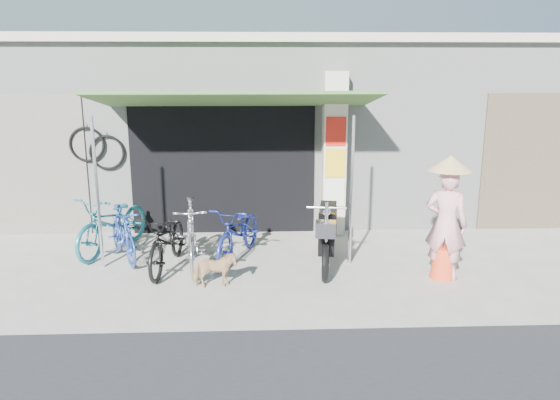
{
  "coord_description": "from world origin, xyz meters",
  "views": [
    {
      "loc": [
        -0.55,
        -7.45,
        3.05
      ],
      "look_at": [
        -0.2,
        1.0,
        1.0
      ],
      "focal_mm": 35.0,
      "sensor_mm": 36.0,
      "label": 1
    }
  ],
  "objects_px": {
    "bike_blue": "(123,234)",
    "bike_black": "(168,240)",
    "bike_silver": "(191,235)",
    "bike_navy": "(239,232)",
    "moped": "(327,233)",
    "bike_teal": "(113,223)",
    "nun": "(446,219)",
    "street_dog": "(215,270)"
  },
  "relations": [
    {
      "from": "bike_navy",
      "to": "moped",
      "type": "relative_size",
      "value": 0.88
    },
    {
      "from": "bike_silver",
      "to": "moped",
      "type": "xyz_separation_m",
      "value": [
        2.14,
        0.05,
        -0.01
      ]
    },
    {
      "from": "bike_silver",
      "to": "nun",
      "type": "distance_m",
      "value": 3.86
    },
    {
      "from": "bike_blue",
      "to": "street_dog",
      "type": "relative_size",
      "value": 2.33
    },
    {
      "from": "bike_blue",
      "to": "bike_black",
      "type": "bearing_deg",
      "value": -56.08
    },
    {
      "from": "bike_black",
      "to": "street_dog",
      "type": "distance_m",
      "value": 1.13
    },
    {
      "from": "bike_blue",
      "to": "bike_navy",
      "type": "height_order",
      "value": "bike_navy"
    },
    {
      "from": "bike_navy",
      "to": "bike_silver",
      "type": "bearing_deg",
      "value": -135.92
    },
    {
      "from": "bike_navy",
      "to": "moped",
      "type": "height_order",
      "value": "moped"
    },
    {
      "from": "bike_teal",
      "to": "street_dog",
      "type": "relative_size",
      "value": 3.09
    },
    {
      "from": "moped",
      "to": "bike_black",
      "type": "bearing_deg",
      "value": -168.72
    },
    {
      "from": "bike_silver",
      "to": "moped",
      "type": "relative_size",
      "value": 0.88
    },
    {
      "from": "bike_black",
      "to": "nun",
      "type": "xyz_separation_m",
      "value": [
        4.15,
        -0.55,
        0.44
      ]
    },
    {
      "from": "bike_silver",
      "to": "bike_navy",
      "type": "xyz_separation_m",
      "value": [
        0.73,
        0.35,
        -0.07
      ]
    },
    {
      "from": "bike_black",
      "to": "moped",
      "type": "xyz_separation_m",
      "value": [
        2.49,
        0.1,
        0.05
      ]
    },
    {
      "from": "moped",
      "to": "nun",
      "type": "height_order",
      "value": "nun"
    },
    {
      "from": "bike_blue",
      "to": "street_dog",
      "type": "xyz_separation_m",
      "value": [
        1.57,
        -1.23,
        -0.17
      ]
    },
    {
      "from": "bike_blue",
      "to": "bike_black",
      "type": "distance_m",
      "value": 0.9
    },
    {
      "from": "bike_teal",
      "to": "nun",
      "type": "distance_m",
      "value": 5.4
    },
    {
      "from": "bike_black",
      "to": "bike_silver",
      "type": "height_order",
      "value": "bike_silver"
    },
    {
      "from": "bike_blue",
      "to": "nun",
      "type": "bearing_deg",
      "value": -38.35
    },
    {
      "from": "bike_teal",
      "to": "bike_navy",
      "type": "bearing_deg",
      "value": 8.54
    },
    {
      "from": "bike_blue",
      "to": "bike_silver",
      "type": "distance_m",
      "value": 1.21
    },
    {
      "from": "bike_blue",
      "to": "nun",
      "type": "xyz_separation_m",
      "value": [
        4.94,
        -0.99,
        0.47
      ]
    },
    {
      "from": "bike_black",
      "to": "bike_teal",
      "type": "bearing_deg",
      "value": 147.26
    },
    {
      "from": "bike_blue",
      "to": "bike_black",
      "type": "height_order",
      "value": "bike_black"
    },
    {
      "from": "bike_teal",
      "to": "bike_blue",
      "type": "relative_size",
      "value": 1.32
    },
    {
      "from": "street_dog",
      "to": "nun",
      "type": "bearing_deg",
      "value": -90.24
    },
    {
      "from": "nun",
      "to": "bike_blue",
      "type": "bearing_deg",
      "value": 17.27
    },
    {
      "from": "bike_teal",
      "to": "street_dog",
      "type": "bearing_deg",
      "value": -21.57
    },
    {
      "from": "moped",
      "to": "nun",
      "type": "xyz_separation_m",
      "value": [
        1.66,
        -0.65,
        0.39
      ]
    },
    {
      "from": "bike_blue",
      "to": "bike_black",
      "type": "xyz_separation_m",
      "value": [
        0.79,
        -0.44,
        0.03
      ]
    },
    {
      "from": "bike_teal",
      "to": "bike_silver",
      "type": "bearing_deg",
      "value": -9.21
    },
    {
      "from": "bike_teal",
      "to": "bike_silver",
      "type": "height_order",
      "value": "bike_silver"
    },
    {
      "from": "bike_black",
      "to": "street_dog",
      "type": "height_order",
      "value": "bike_black"
    },
    {
      "from": "bike_silver",
      "to": "street_dog",
      "type": "relative_size",
      "value": 2.82
    },
    {
      "from": "bike_teal",
      "to": "moped",
      "type": "distance_m",
      "value": 3.62
    },
    {
      "from": "moped",
      "to": "nun",
      "type": "bearing_deg",
      "value": -12.68
    },
    {
      "from": "bike_silver",
      "to": "moped",
      "type": "distance_m",
      "value": 2.14
    },
    {
      "from": "nun",
      "to": "street_dog",
      "type": "bearing_deg",
      "value": 32.73
    },
    {
      "from": "bike_black",
      "to": "bike_navy",
      "type": "relative_size",
      "value": 1.0
    },
    {
      "from": "bike_black",
      "to": "bike_navy",
      "type": "bearing_deg",
      "value": 27.25
    }
  ]
}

